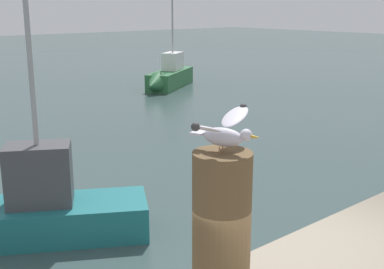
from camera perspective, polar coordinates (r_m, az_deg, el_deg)
name	(u,v)px	position (r m, az deg, el deg)	size (l,w,h in m)	color
mooring_post	(221,246)	(2.89, 3.31, -12.42)	(0.33, 0.33, 1.08)	brown
seagull	(224,131)	(2.65, 3.59, 0.37)	(0.58, 0.38, 0.22)	tan
boat_green	(168,77)	(22.60, -2.73, 6.50)	(4.18, 3.16, 3.94)	#2D6B3D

